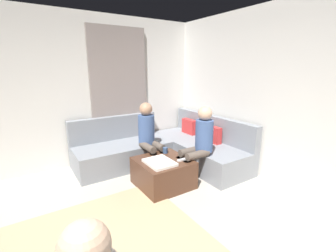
{
  "coord_description": "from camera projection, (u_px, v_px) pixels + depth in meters",
  "views": [
    {
      "loc": [
        1.45,
        -0.37,
        1.78
      ],
      "look_at": [
        -1.63,
        1.63,
        0.85
      ],
      "focal_mm": 25.01,
      "sensor_mm": 36.0,
      "label": 1
    }
  ],
  "objects": [
    {
      "name": "wall_back",
      "position": [
        321.0,
        101.0,
        3.03
      ],
      "size": [
        6.0,
        0.12,
        2.7
      ],
      "primitive_type": "cube",
      "color": "silver",
      "rests_on": "ground_plane"
    },
    {
      "name": "wall_left",
      "position": [
        43.0,
        94.0,
        3.87
      ],
      "size": [
        0.12,
        6.0,
        2.7
      ],
      "primitive_type": "cube",
      "color": "silver",
      "rests_on": "ground_plane"
    },
    {
      "name": "curtain_panel",
      "position": [
        119.0,
        95.0,
        4.5
      ],
      "size": [
        0.06,
        1.1,
        2.5
      ],
      "primitive_type": "cube",
      "color": "gray",
      "rests_on": "ground_plane"
    },
    {
      "name": "sectional_couch",
      "position": [
        166.0,
        148.0,
        4.43
      ],
      "size": [
        2.1,
        2.55,
        0.87
      ],
      "color": "gray",
      "rests_on": "ground_plane"
    },
    {
      "name": "ottoman",
      "position": [
        163.0,
        173.0,
        3.58
      ],
      "size": [
        0.76,
        0.76,
        0.42
      ],
      "primitive_type": "cube",
      "color": "#4C2D1E",
      "rests_on": "ground_plane"
    },
    {
      "name": "folded_blanket",
      "position": [
        160.0,
        162.0,
        3.38
      ],
      "size": [
        0.44,
        0.36,
        0.04
      ],
      "primitive_type": "cube",
      "color": "white",
      "rests_on": "ottoman"
    },
    {
      "name": "coffee_mug",
      "position": [
        165.0,
        150.0,
        3.79
      ],
      "size": [
        0.08,
        0.08,
        0.1
      ],
      "primitive_type": "cylinder",
      "color": "#334C72",
      "rests_on": "ottoman"
    },
    {
      "name": "game_remote",
      "position": [
        182.0,
        160.0,
        3.49
      ],
      "size": [
        0.05,
        0.15,
        0.02
      ],
      "primitive_type": "cube",
      "color": "white",
      "rests_on": "ottoman"
    },
    {
      "name": "person_on_couch_back",
      "position": [
        199.0,
        141.0,
        3.65
      ],
      "size": [
        0.3,
        0.6,
        1.2
      ],
      "rotation": [
        0.0,
        0.0,
        3.14
      ],
      "color": "brown",
      "rests_on": "ground_plane"
    },
    {
      "name": "person_on_couch_side",
      "position": [
        149.0,
        135.0,
        3.98
      ],
      "size": [
        0.6,
        0.3,
        1.2
      ],
      "rotation": [
        0.0,
        0.0,
        -1.57
      ],
      "color": "brown",
      "rests_on": "ground_plane"
    }
  ]
}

